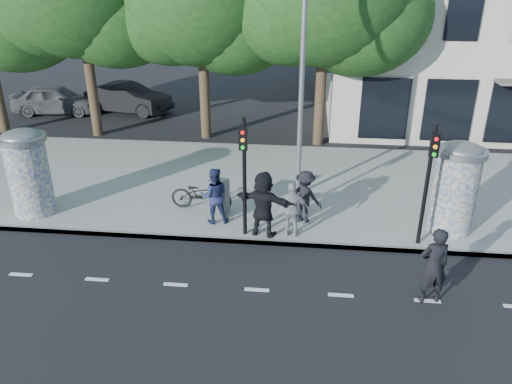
# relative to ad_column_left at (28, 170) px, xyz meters

# --- Properties ---
(ground) EXTENTS (120.00, 120.00, 0.00)m
(ground) POSITION_rel_ad_column_left_xyz_m (7.20, -4.50, -1.54)
(ground) COLOR black
(ground) RESTS_ON ground
(sidewalk) EXTENTS (40.00, 8.00, 0.15)m
(sidewalk) POSITION_rel_ad_column_left_xyz_m (7.20, 3.00, -1.46)
(sidewalk) COLOR gray
(sidewalk) RESTS_ON ground
(curb) EXTENTS (40.00, 0.10, 0.16)m
(curb) POSITION_rel_ad_column_left_xyz_m (7.20, -0.95, -1.46)
(curb) COLOR slate
(curb) RESTS_ON ground
(lane_dash_far) EXTENTS (32.00, 0.12, 0.01)m
(lane_dash_far) POSITION_rel_ad_column_left_xyz_m (7.20, -3.10, -1.53)
(lane_dash_far) COLOR silver
(lane_dash_far) RESTS_ON ground
(ad_column_left) EXTENTS (1.36, 1.36, 2.65)m
(ad_column_left) POSITION_rel_ad_column_left_xyz_m (0.00, 0.00, 0.00)
(ad_column_left) COLOR beige
(ad_column_left) RESTS_ON sidewalk
(ad_column_right) EXTENTS (1.36, 1.36, 2.65)m
(ad_column_right) POSITION_rel_ad_column_left_xyz_m (12.40, 0.20, 0.00)
(ad_column_right) COLOR beige
(ad_column_right) RESTS_ON sidewalk
(traffic_pole_near) EXTENTS (0.22, 0.31, 3.40)m
(traffic_pole_near) POSITION_rel_ad_column_left_xyz_m (6.60, -0.71, 0.69)
(traffic_pole_near) COLOR black
(traffic_pole_near) RESTS_ON sidewalk
(traffic_pole_far) EXTENTS (0.22, 0.31, 3.40)m
(traffic_pole_far) POSITION_rel_ad_column_left_xyz_m (11.40, -0.71, 0.69)
(traffic_pole_far) COLOR black
(traffic_pole_far) RESTS_ON sidewalk
(street_lamp) EXTENTS (0.25, 0.93, 8.00)m
(street_lamp) POSITION_rel_ad_column_left_xyz_m (8.00, 2.13, 3.26)
(street_lamp) COLOR slate
(street_lamp) RESTS_ON sidewalk
(ped_c) EXTENTS (0.94, 0.80, 1.70)m
(ped_c) POSITION_rel_ad_column_left_xyz_m (5.62, -0.03, -0.54)
(ped_c) COLOR navy
(ped_c) RESTS_ON sidewalk
(ped_d) EXTENTS (1.19, 0.96, 1.60)m
(ped_d) POSITION_rel_ad_column_left_xyz_m (8.26, 0.30, -0.59)
(ped_d) COLOR black
(ped_d) RESTS_ON sidewalk
(ped_e) EXTENTS (0.96, 0.56, 1.62)m
(ped_e) POSITION_rel_ad_column_left_xyz_m (7.92, -0.61, -0.58)
(ped_e) COLOR #9B9B9D
(ped_e) RESTS_ON sidewalk
(ped_f) EXTENTS (1.87, 1.06, 1.91)m
(ped_f) POSITION_rel_ad_column_left_xyz_m (7.12, -0.64, -0.43)
(ped_f) COLOR black
(ped_f) RESTS_ON sidewalk
(man_road) EXTENTS (0.78, 0.59, 1.91)m
(man_road) POSITION_rel_ad_column_left_xyz_m (11.20, -3.08, -0.58)
(man_road) COLOR black
(man_road) RESTS_ON ground
(bicycle) EXTENTS (0.76, 1.95, 1.01)m
(bicycle) POSITION_rel_ad_column_left_xyz_m (5.05, 0.77, -0.88)
(bicycle) COLOR black
(bicycle) RESTS_ON sidewalk
(cabinet_left) EXTENTS (0.61, 0.49, 1.13)m
(cabinet_left) POSITION_rel_ad_column_left_xyz_m (5.67, 0.49, -0.82)
(cabinet_left) COLOR slate
(cabinet_left) RESTS_ON sidewalk
(cabinet_right) EXTENTS (0.58, 0.49, 1.03)m
(cabinet_right) POSITION_rel_ad_column_left_xyz_m (12.22, 0.32, -0.87)
(cabinet_right) COLOR slate
(cabinet_right) RESTS_ON sidewalk
(car_left) EXTENTS (2.12, 4.48, 1.48)m
(car_left) POSITION_rel_ad_column_left_xyz_m (-4.82, 11.23, -0.80)
(car_left) COLOR #4F5055
(car_left) RESTS_ON ground
(car_mid) EXTENTS (2.55, 4.86, 1.52)m
(car_mid) POSITION_rel_ad_column_left_xyz_m (-1.18, 11.79, -0.78)
(car_mid) COLOR black
(car_mid) RESTS_ON ground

